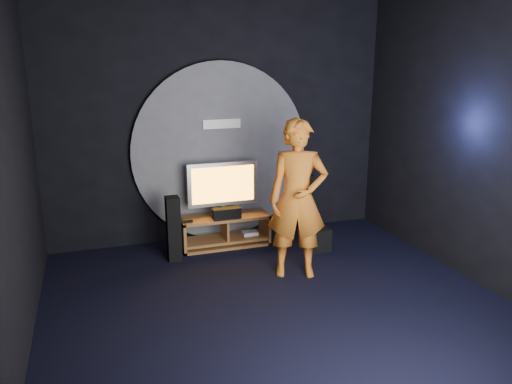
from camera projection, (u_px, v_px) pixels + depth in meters
floor at (281, 310)px, 5.39m from camera, size 5.00×5.00×0.00m
back_wall at (220, 121)px, 7.22m from camera, size 5.00×0.04×3.50m
front_wall at (456, 233)px, 2.64m from camera, size 5.00×0.04×3.50m
left_wall at (5, 168)px, 4.16m from camera, size 0.04×5.00×3.50m
right_wall at (487, 138)px, 5.70m from camera, size 0.04×5.00×3.50m
wall_disc_panel at (221, 152)px, 7.28m from camera, size 2.60×0.11×2.60m
media_console at (225, 233)px, 7.20m from camera, size 1.27×0.45×0.45m
tv at (223, 186)px, 7.08m from camera, size 1.01×0.22×0.77m
center_speaker at (227, 213)px, 6.99m from camera, size 0.40×0.15×0.15m
remote at (186, 222)px, 6.84m from camera, size 0.18×0.05×0.02m
tower_speaker_left at (173, 229)px, 6.62m from camera, size 0.18×0.20×0.88m
tower_speaker_right at (306, 202)px, 7.83m from camera, size 0.18×0.20×0.88m
subwoofer at (318, 239)px, 7.04m from camera, size 0.30×0.30×0.33m
player at (298, 199)px, 6.04m from camera, size 0.83×0.67×1.96m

